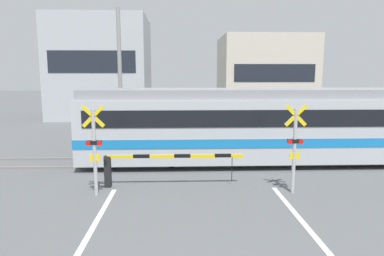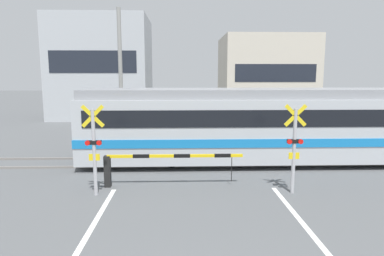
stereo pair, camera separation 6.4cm
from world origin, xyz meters
name	(u,v)px [view 1 (the left image)]	position (x,y,z in m)	size (l,w,h in m)	color
rail_track_near	(192,166)	(0.00, 9.94, 0.04)	(50.00, 0.10, 0.08)	gray
rail_track_far	(191,157)	(0.00, 11.38, 0.04)	(50.00, 0.10, 0.08)	gray
commuter_train	(313,123)	(5.08, 10.66, 1.64)	(18.98, 2.98, 3.05)	#B7BCC1
crossing_barrier_near	(147,163)	(-1.52, 7.61, 0.79)	(4.48, 0.20, 1.06)	black
crossing_barrier_far	(220,132)	(1.52, 13.57, 0.79)	(4.48, 0.20, 1.06)	black
crossing_signal_left	(94,146)	(-3.00, 6.84, 1.51)	(0.68, 0.15, 2.74)	#B2B2B7
crossing_signal_right	(295,145)	(3.00, 6.84, 1.51)	(0.68, 0.15, 2.74)	#B2B2B7
pedestrian	(179,122)	(-0.53, 16.57, 0.89)	(0.38, 0.22, 1.57)	#23232D
building_left_of_street	(102,68)	(-7.09, 26.74, 4.19)	(7.87, 6.73, 8.39)	#B2B7BC
building_right_of_street	(264,77)	(6.93, 26.74, 3.43)	(7.55, 6.73, 6.86)	beige
utility_pole_streetside	(120,75)	(-3.75, 16.07, 3.61)	(0.22, 0.22, 7.22)	gray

